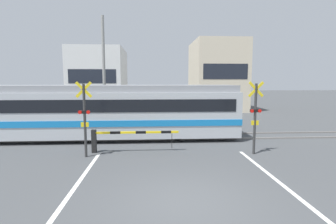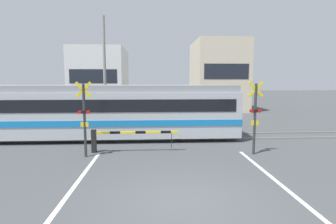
{
  "view_description": "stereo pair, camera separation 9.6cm",
  "coord_description": "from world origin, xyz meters",
  "px_view_note": "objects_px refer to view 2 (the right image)",
  "views": [
    {
      "loc": [
        -0.85,
        -6.57,
        3.21
      ],
      "look_at": [
        0.0,
        6.85,
        1.6
      ],
      "focal_mm": 28.0,
      "sensor_mm": 36.0,
      "label": 1
    },
    {
      "loc": [
        -0.76,
        -6.57,
        3.21
      ],
      "look_at": [
        0.0,
        6.85,
        1.6
      ],
      "focal_mm": 28.0,
      "sensor_mm": 36.0,
      "label": 2
    }
  ],
  "objects_px": {
    "commuter_train": "(80,110)",
    "pedestrian": "(177,107)",
    "crossing_signal_left": "(84,116)",
    "crossing_barrier_near": "(117,137)",
    "crossing_barrier_far": "(200,118)",
    "crossing_signal_right": "(255,115)"
  },
  "relations": [
    {
      "from": "commuter_train",
      "to": "pedestrian",
      "type": "height_order",
      "value": "commuter_train"
    },
    {
      "from": "crossing_signal_left",
      "to": "pedestrian",
      "type": "relative_size",
      "value": 1.77
    },
    {
      "from": "crossing_barrier_near",
      "to": "crossing_barrier_far",
      "type": "height_order",
      "value": "same"
    },
    {
      "from": "crossing_barrier_far",
      "to": "pedestrian",
      "type": "distance_m",
      "value": 3.94
    },
    {
      "from": "crossing_signal_right",
      "to": "crossing_barrier_near",
      "type": "bearing_deg",
      "value": 173.6
    },
    {
      "from": "crossing_signal_left",
      "to": "crossing_barrier_near",
      "type": "bearing_deg",
      "value": 28.66
    },
    {
      "from": "commuter_train",
      "to": "pedestrian",
      "type": "distance_m",
      "value": 9.02
    },
    {
      "from": "crossing_barrier_near",
      "to": "crossing_barrier_far",
      "type": "relative_size",
      "value": 1.0
    },
    {
      "from": "commuter_train",
      "to": "crossing_signal_left",
      "type": "height_order",
      "value": "crossing_signal_left"
    },
    {
      "from": "crossing_barrier_near",
      "to": "pedestrian",
      "type": "bearing_deg",
      "value": 69.4
    },
    {
      "from": "pedestrian",
      "to": "crossing_barrier_near",
      "type": "bearing_deg",
      "value": -110.6
    },
    {
      "from": "commuter_train",
      "to": "crossing_signal_right",
      "type": "relative_size",
      "value": 5.45
    },
    {
      "from": "crossing_barrier_near",
      "to": "pedestrian",
      "type": "xyz_separation_m",
      "value": [
        3.61,
        9.61,
        0.33
      ]
    },
    {
      "from": "commuter_train",
      "to": "pedestrian",
      "type": "xyz_separation_m",
      "value": [
        6.05,
        6.67,
        -0.55
      ]
    },
    {
      "from": "crossing_barrier_far",
      "to": "commuter_train",
      "type": "bearing_deg",
      "value": -157.97
    },
    {
      "from": "commuter_train",
      "to": "crossing_barrier_near",
      "type": "height_order",
      "value": "commuter_train"
    },
    {
      "from": "crossing_barrier_near",
      "to": "crossing_signal_right",
      "type": "distance_m",
      "value": 6.15
    },
    {
      "from": "crossing_signal_right",
      "to": "pedestrian",
      "type": "xyz_separation_m",
      "value": [
        -2.41,
        10.29,
        -0.71
      ]
    },
    {
      "from": "crossing_barrier_near",
      "to": "crossing_barrier_far",
      "type": "xyz_separation_m",
      "value": [
        4.79,
        5.87,
        0.0
      ]
    },
    {
      "from": "pedestrian",
      "to": "commuter_train",
      "type": "bearing_deg",
      "value": -132.2
    },
    {
      "from": "crossing_barrier_far",
      "to": "crossing_signal_left",
      "type": "xyz_separation_m",
      "value": [
        -6.03,
        -6.54,
        1.04
      ]
    },
    {
      "from": "commuter_train",
      "to": "crossing_barrier_near",
      "type": "bearing_deg",
      "value": -50.43
    }
  ]
}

